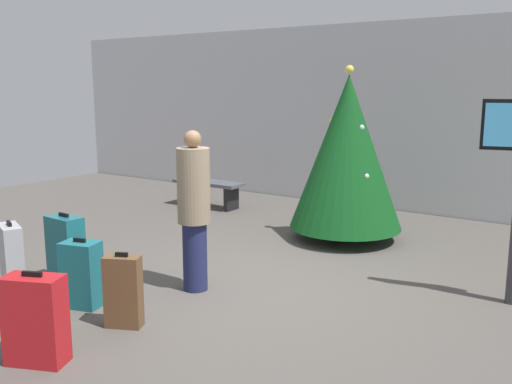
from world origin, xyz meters
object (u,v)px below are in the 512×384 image
(suitcase_1, at_px, (123,292))
(suitcase_4, at_px, (12,262))
(traveller_0, at_px, (194,208))
(suitcase_2, at_px, (66,250))
(suitcase_3, at_px, (35,320))
(suitcase_0, at_px, (82,274))
(waiting_bench, at_px, (209,188))
(holiday_tree, at_px, (347,152))

(suitcase_1, height_order, suitcase_4, suitcase_4)
(traveller_0, xyz_separation_m, suitcase_2, (-1.35, -0.64, -0.53))
(suitcase_3, bearing_deg, suitcase_2, 135.88)
(suitcase_0, height_order, suitcase_4, suitcase_4)
(suitcase_3, bearing_deg, suitcase_0, 124.15)
(suitcase_1, xyz_separation_m, suitcase_4, (-1.47, -0.16, 0.06))
(waiting_bench, xyz_separation_m, suitcase_0, (1.96, -4.42, -0.02))
(holiday_tree, relative_size, suitcase_2, 3.09)
(suitcase_4, bearing_deg, holiday_tree, 65.69)
(suitcase_1, bearing_deg, suitcase_4, -173.76)
(suitcase_1, bearing_deg, holiday_tree, 84.69)
(suitcase_0, relative_size, suitcase_4, 0.86)
(suitcase_0, xyz_separation_m, suitcase_4, (-0.76, -0.26, 0.06))
(suitcase_2, bearing_deg, waiting_bench, 106.93)
(suitcase_0, bearing_deg, suitcase_1, -8.12)
(traveller_0, distance_m, suitcase_3, 2.06)
(traveller_0, bearing_deg, suitcase_1, -85.52)
(holiday_tree, bearing_deg, suitcase_0, -105.75)
(traveller_0, bearing_deg, suitcase_4, -137.46)
(holiday_tree, xyz_separation_m, suitcase_4, (-1.83, -4.06, -0.87))
(holiday_tree, bearing_deg, suitcase_2, -117.68)
(holiday_tree, height_order, suitcase_3, holiday_tree)
(holiday_tree, distance_m, suitcase_3, 4.88)
(holiday_tree, distance_m, suitcase_1, 4.02)
(suitcase_2, bearing_deg, suitcase_4, -93.31)
(suitcase_2, bearing_deg, suitcase_0, -27.03)
(suitcase_1, distance_m, suitcase_2, 1.51)
(holiday_tree, distance_m, traveller_0, 2.85)
(waiting_bench, distance_m, suitcase_4, 4.84)
(suitcase_1, relative_size, suitcase_3, 0.93)
(suitcase_1, bearing_deg, suitcase_3, -93.07)
(suitcase_2, bearing_deg, suitcase_3, -44.12)
(holiday_tree, relative_size, suitcase_3, 3.23)
(suitcase_3, bearing_deg, holiday_tree, 85.10)
(suitcase_1, relative_size, suitcase_4, 0.86)
(suitcase_0, relative_size, suitcase_3, 0.93)
(traveller_0, distance_m, suitcase_0, 1.32)
(traveller_0, bearing_deg, waiting_bench, 127.09)
(waiting_bench, distance_m, suitcase_2, 4.24)
(traveller_0, height_order, suitcase_0, traveller_0)
(waiting_bench, height_order, suitcase_1, suitcase_1)
(waiting_bench, height_order, suitcase_3, suitcase_3)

